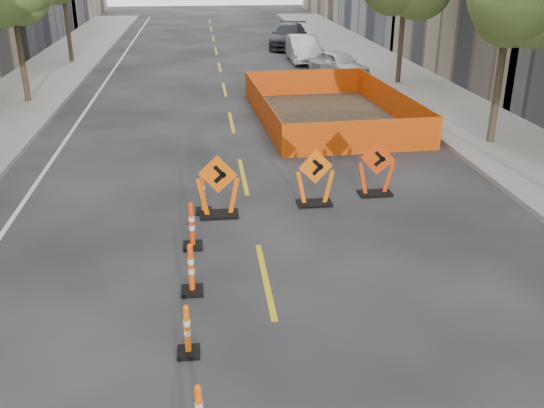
{
  "coord_description": "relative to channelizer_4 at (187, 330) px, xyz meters",
  "views": [
    {
      "loc": [
        -1.11,
        -6.43,
        6.01
      ],
      "look_at": [
        0.27,
        5.22,
        1.1
      ],
      "focal_mm": 40.0,
      "sensor_mm": 36.0,
      "label": 1
    }
  ],
  "objects": [
    {
      "name": "parked_car_far",
      "position": [
        6.41,
        33.04,
        0.31
      ],
      "size": [
        3.44,
        5.7,
        1.55
      ],
      "primitive_type": "imported",
      "rotation": [
        0.0,
        0.0,
        -0.26
      ],
      "color": "black",
      "rests_on": "ground"
    },
    {
      "name": "channelizer_4",
      "position": [
        0.0,
        0.0,
        0.0
      ],
      "size": [
        0.36,
        0.36,
        0.92
      ],
      "primitive_type": null,
      "color": "#E55E09",
      "rests_on": "ground"
    },
    {
      "name": "channelizer_5",
      "position": [
        0.06,
        1.91,
        0.06
      ],
      "size": [
        0.41,
        0.41,
        1.04
      ],
      "primitive_type": null,
      "color": "#F1440A",
      "rests_on": "ground"
    },
    {
      "name": "tree_r_b",
      "position": [
        9.89,
        10.25,
        4.07
      ],
      "size": [
        2.8,
        2.8,
        5.95
      ],
      "color": "#382B1E",
      "rests_on": "ground"
    },
    {
      "name": "sidewalk_right",
      "position": [
        10.49,
        10.25,
        -0.39
      ],
      "size": [
        4.0,
        90.0,
        0.15
      ],
      "primitive_type": "cube",
      "color": "gray",
      "rests_on": "ground"
    },
    {
      "name": "chevron_sign_left",
      "position": [
        0.7,
        5.48,
        0.33
      ],
      "size": [
        1.19,
        0.9,
        1.58
      ],
      "primitive_type": null,
      "rotation": [
        0.0,
        0.0,
        -0.28
      ],
      "color": "#F25D0A",
      "rests_on": "ground"
    },
    {
      "name": "chevron_sign_right",
      "position": [
        4.88,
        6.41,
        0.27
      ],
      "size": [
        1.12,
        0.89,
        1.46
      ],
      "primitive_type": null,
      "rotation": [
        0.0,
        0.0,
        -0.36
      ],
      "color": "red",
      "rests_on": "ground"
    },
    {
      "name": "channelizer_6",
      "position": [
        0.06,
        3.83,
        0.07
      ],
      "size": [
        0.42,
        0.42,
        1.07
      ],
      "primitive_type": null,
      "color": "red",
      "rests_on": "ground"
    },
    {
      "name": "channelizer_7",
      "position": [
        0.32,
        5.74,
        0.05
      ],
      "size": [
        0.4,
        0.4,
        1.01
      ],
      "primitive_type": null,
      "color": "#EE470A",
      "rests_on": "ground"
    },
    {
      "name": "parked_car_near",
      "position": [
        7.5,
        22.69,
        0.2
      ],
      "size": [
        2.95,
        4.19,
        1.32
      ],
      "primitive_type": "imported",
      "rotation": [
        0.0,
        0.0,
        0.4
      ],
      "color": "white",
      "rests_on": "ground"
    },
    {
      "name": "parked_car_mid",
      "position": [
        6.43,
        27.5,
        0.29
      ],
      "size": [
        1.69,
        4.58,
        1.5
      ],
      "primitive_type": "imported",
      "rotation": [
        0.0,
        0.0,
        -0.02
      ],
      "color": "#B7B8BD",
      "rests_on": "ground"
    },
    {
      "name": "safety_fence",
      "position": [
        5.22,
        14.31,
        0.09
      ],
      "size": [
        5.65,
        9.12,
        1.11
      ],
      "primitive_type": null,
      "rotation": [
        0.0,
        0.0,
        0.05
      ],
      "color": "#EA460C",
      "rests_on": "ground"
    },
    {
      "name": "chevron_sign_center",
      "position": [
        3.15,
        5.93,
        0.28
      ],
      "size": [
        1.07,
        0.74,
        1.48
      ],
      "primitive_type": null,
      "rotation": [
        0.0,
        0.0,
        0.16
      ],
      "color": "#FF650A",
      "rests_on": "ground"
    }
  ]
}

